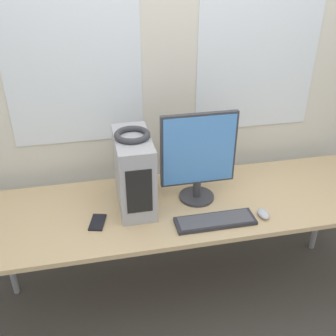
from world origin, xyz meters
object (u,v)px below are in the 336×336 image
(pc_tower, at_px, (134,172))
(mouse, at_px, (263,214))
(headphones, at_px, (132,135))
(monitor_main, at_px, (198,156))
(keyboard, at_px, (215,221))
(cell_phone, at_px, (98,222))

(pc_tower, relative_size, mouse, 4.31)
(headphones, height_order, monitor_main, monitor_main)
(headphones, distance_m, monitor_main, 0.39)
(keyboard, distance_m, cell_phone, 0.62)
(keyboard, height_order, cell_phone, keyboard)
(monitor_main, distance_m, mouse, 0.47)
(pc_tower, distance_m, monitor_main, 0.36)
(cell_phone, bearing_deg, keyboard, 2.72)
(pc_tower, height_order, cell_phone, pc_tower)
(mouse, bearing_deg, headphones, 158.31)
(mouse, height_order, cell_phone, mouse)
(headphones, distance_m, keyboard, 0.63)
(keyboard, xyz_separation_m, mouse, (0.27, 0.00, 0.01))
(keyboard, bearing_deg, monitor_main, 97.95)
(monitor_main, bearing_deg, cell_phone, -168.18)
(mouse, distance_m, cell_phone, 0.89)
(headphones, relative_size, cell_phone, 1.26)
(pc_tower, xyz_separation_m, monitor_main, (0.36, -0.02, 0.07))
(monitor_main, height_order, cell_phone, monitor_main)
(pc_tower, relative_size, monitor_main, 0.79)
(headphones, xyz_separation_m, mouse, (0.66, -0.26, -0.41))
(headphones, height_order, keyboard, headphones)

